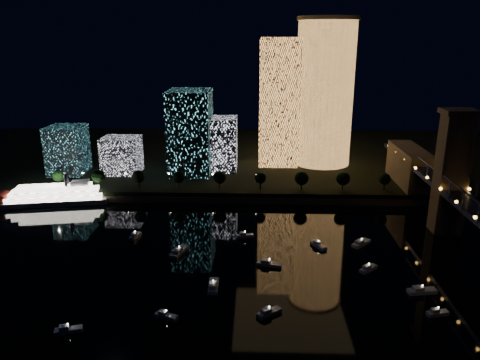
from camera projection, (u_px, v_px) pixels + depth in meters
name	position (u px, v px, depth m)	size (l,w,h in m)	color
ground	(294.00, 291.00, 146.25)	(520.00, 520.00, 0.00)	black
far_bank	(275.00, 157.00, 298.35)	(420.00, 160.00, 5.00)	black
seawall	(281.00, 200.00, 224.14)	(420.00, 6.00, 3.00)	#6B5E4C
tower_cylindrical	(325.00, 93.00, 263.83)	(34.00, 34.00, 81.80)	#F29E4D
tower_rectangular	(279.00, 102.00, 265.29)	(22.35, 22.35, 71.10)	#F29E4D
midrise_blocks	(169.00, 140.00, 253.74)	(100.29, 30.56, 44.47)	white
riverboat	(50.00, 196.00, 222.03)	(52.19, 19.57, 15.42)	silver
motorboats	(269.00, 270.00, 157.90)	(110.60, 67.71, 2.78)	silver
esplanade_trees	(223.00, 177.00, 228.18)	(165.80, 6.86, 8.93)	black
street_lamps	(213.00, 177.00, 234.52)	(132.70, 0.70, 5.65)	black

